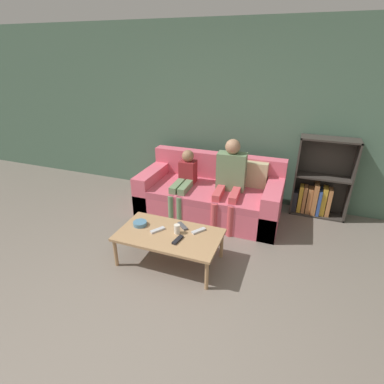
{
  "coord_description": "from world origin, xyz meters",
  "views": [
    {
      "loc": [
        1.03,
        -1.62,
        2.18
      ],
      "look_at": [
        -0.14,
        1.48,
        0.61
      ],
      "focal_mm": 28.0,
      "sensor_mm": 36.0,
      "label": 1
    }
  ],
  "objects_px": {
    "tv_remote_1": "(158,230)",
    "tv_remote_3": "(183,226)",
    "couch": "(211,196)",
    "coffee_table": "(169,236)",
    "snack_bowl": "(140,223)",
    "tv_remote_2": "(178,240)",
    "cup_near": "(177,229)",
    "person_adult": "(230,176)",
    "tv_remote_0": "(199,231)",
    "person_child": "(184,180)",
    "bookshelf": "(319,186)"
  },
  "relations": [
    {
      "from": "couch",
      "to": "coffee_table",
      "type": "bearing_deg",
      "value": -94.28
    },
    {
      "from": "bookshelf",
      "to": "tv_remote_3",
      "type": "xyz_separation_m",
      "value": [
        -1.45,
        -1.59,
        -0.06
      ]
    },
    {
      "from": "tv_remote_2",
      "to": "tv_remote_3",
      "type": "xyz_separation_m",
      "value": [
        -0.05,
        0.27,
        0.0
      ]
    },
    {
      "from": "snack_bowl",
      "to": "tv_remote_3",
      "type": "bearing_deg",
      "value": 16.13
    },
    {
      "from": "coffee_table",
      "to": "bookshelf",
      "type": "bearing_deg",
      "value": 49.11
    },
    {
      "from": "tv_remote_2",
      "to": "tv_remote_1",
      "type": "bearing_deg",
      "value": 169.55
    },
    {
      "from": "coffee_table",
      "to": "person_child",
      "type": "distance_m",
      "value": 1.14
    },
    {
      "from": "bookshelf",
      "to": "tv_remote_1",
      "type": "distance_m",
      "value": 2.44
    },
    {
      "from": "bookshelf",
      "to": "person_adult",
      "type": "distance_m",
      "value": 1.33
    },
    {
      "from": "couch",
      "to": "tv_remote_0",
      "type": "height_order",
      "value": "couch"
    },
    {
      "from": "coffee_table",
      "to": "tv_remote_0",
      "type": "xyz_separation_m",
      "value": [
        0.29,
        0.15,
        0.04
      ]
    },
    {
      "from": "tv_remote_1",
      "to": "tv_remote_3",
      "type": "height_order",
      "value": "same"
    },
    {
      "from": "tv_remote_3",
      "to": "person_child",
      "type": "bearing_deg",
      "value": 61.18
    },
    {
      "from": "tv_remote_1",
      "to": "tv_remote_3",
      "type": "bearing_deg",
      "value": 70.43
    },
    {
      "from": "bookshelf",
      "to": "tv_remote_0",
      "type": "height_order",
      "value": "bookshelf"
    },
    {
      "from": "bookshelf",
      "to": "tv_remote_3",
      "type": "height_order",
      "value": "bookshelf"
    },
    {
      "from": "cup_near",
      "to": "tv_remote_3",
      "type": "bearing_deg",
      "value": 86.29
    },
    {
      "from": "person_child",
      "to": "cup_near",
      "type": "bearing_deg",
      "value": -73.6
    },
    {
      "from": "person_adult",
      "to": "tv_remote_3",
      "type": "bearing_deg",
      "value": -110.09
    },
    {
      "from": "person_adult",
      "to": "snack_bowl",
      "type": "height_order",
      "value": "person_adult"
    },
    {
      "from": "couch",
      "to": "bookshelf",
      "type": "relative_size",
      "value": 1.74
    },
    {
      "from": "couch",
      "to": "tv_remote_3",
      "type": "distance_m",
      "value": 1.07
    },
    {
      "from": "snack_bowl",
      "to": "person_adult",
      "type": "bearing_deg",
      "value": 55.4
    },
    {
      "from": "couch",
      "to": "cup_near",
      "type": "bearing_deg",
      "value": -90.79
    },
    {
      "from": "tv_remote_3",
      "to": "person_adult",
      "type": "bearing_deg",
      "value": 23.64
    },
    {
      "from": "person_adult",
      "to": "tv_remote_0",
      "type": "bearing_deg",
      "value": -98.48
    },
    {
      "from": "snack_bowl",
      "to": "tv_remote_2",
      "type": "bearing_deg",
      "value": -14.34
    },
    {
      "from": "person_adult",
      "to": "person_child",
      "type": "height_order",
      "value": "person_adult"
    },
    {
      "from": "coffee_table",
      "to": "tv_remote_1",
      "type": "xyz_separation_m",
      "value": [
        -0.14,
        0.01,
        0.04
      ]
    },
    {
      "from": "person_adult",
      "to": "cup_near",
      "type": "bearing_deg",
      "value": -108.52
    },
    {
      "from": "couch",
      "to": "person_adult",
      "type": "xyz_separation_m",
      "value": [
        0.29,
        -0.09,
        0.38
      ]
    },
    {
      "from": "tv_remote_0",
      "to": "tv_remote_3",
      "type": "xyz_separation_m",
      "value": [
        -0.2,
        0.03,
        0.0
      ]
    },
    {
      "from": "person_child",
      "to": "snack_bowl",
      "type": "height_order",
      "value": "person_child"
    },
    {
      "from": "tv_remote_0",
      "to": "tv_remote_2",
      "type": "bearing_deg",
      "value": -86.55
    },
    {
      "from": "tv_remote_1",
      "to": "snack_bowl",
      "type": "xyz_separation_m",
      "value": [
        -0.24,
        0.04,
        0.01
      ]
    },
    {
      "from": "couch",
      "to": "cup_near",
      "type": "xyz_separation_m",
      "value": [
        -0.02,
        -1.2,
        0.14
      ]
    },
    {
      "from": "tv_remote_0",
      "to": "person_adult",
      "type": "bearing_deg",
      "value": 119.85
    },
    {
      "from": "coffee_table",
      "to": "snack_bowl",
      "type": "relative_size",
      "value": 7.27
    },
    {
      "from": "couch",
      "to": "person_adult",
      "type": "relative_size",
      "value": 1.74
    },
    {
      "from": "coffee_table",
      "to": "tv_remote_1",
      "type": "height_order",
      "value": "tv_remote_1"
    },
    {
      "from": "bookshelf",
      "to": "cup_near",
      "type": "bearing_deg",
      "value": -130.16
    },
    {
      "from": "person_adult",
      "to": "tv_remote_1",
      "type": "bearing_deg",
      "value": -117.8
    },
    {
      "from": "coffee_table",
      "to": "tv_remote_3",
      "type": "distance_m",
      "value": 0.21
    },
    {
      "from": "tv_remote_2",
      "to": "snack_bowl",
      "type": "xyz_separation_m",
      "value": [
        -0.53,
        0.13,
        0.01
      ]
    },
    {
      "from": "couch",
      "to": "tv_remote_1",
      "type": "bearing_deg",
      "value": -100.87
    },
    {
      "from": "coffee_table",
      "to": "cup_near",
      "type": "xyz_separation_m",
      "value": [
        0.08,
        0.04,
        0.08
      ]
    },
    {
      "from": "cup_near",
      "to": "tv_remote_2",
      "type": "distance_m",
      "value": 0.15
    },
    {
      "from": "couch",
      "to": "snack_bowl",
      "type": "distance_m",
      "value": 1.3
    },
    {
      "from": "coffee_table",
      "to": "person_child",
      "type": "height_order",
      "value": "person_child"
    },
    {
      "from": "cup_near",
      "to": "tv_remote_3",
      "type": "height_order",
      "value": "cup_near"
    }
  ]
}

